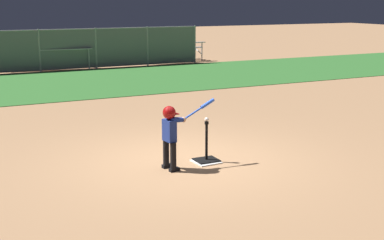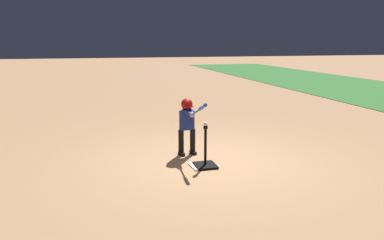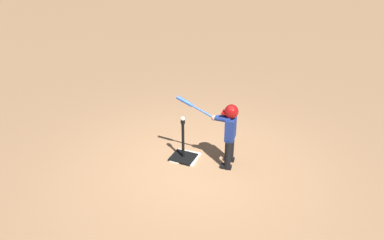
# 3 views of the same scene
# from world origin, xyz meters

# --- Properties ---
(ground_plane) EXTENTS (90.00, 90.00, 0.00)m
(ground_plane) POSITION_xyz_m (0.00, 0.00, 0.00)
(ground_plane) COLOR #AD7F56
(home_plate) EXTENTS (0.47, 0.47, 0.02)m
(home_plate) POSITION_xyz_m (0.27, -0.25, 0.01)
(home_plate) COLOR white
(home_plate) RESTS_ON ground_plane
(batting_tee) EXTENTS (0.42, 0.38, 0.75)m
(batting_tee) POSITION_xyz_m (0.30, -0.21, 0.11)
(batting_tee) COLOR black
(batting_tee) RESTS_ON ground_plane
(batter_child) EXTENTS (1.04, 0.36, 1.17)m
(batter_child) POSITION_xyz_m (-0.45, -0.35, 0.72)
(batter_child) COLOR black
(batter_child) RESTS_ON ground_plane
(baseball) EXTENTS (0.07, 0.07, 0.07)m
(baseball) POSITION_xyz_m (0.30, -0.21, 0.79)
(baseball) COLOR white
(baseball) RESTS_ON batting_tee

